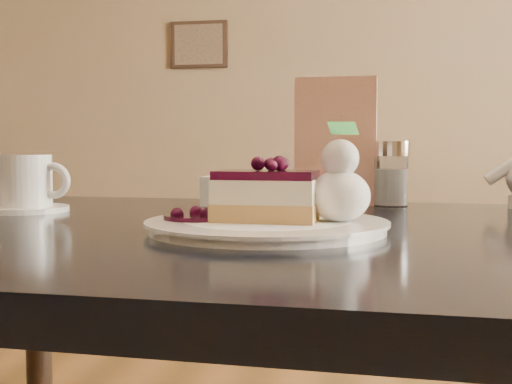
% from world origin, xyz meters
% --- Properties ---
extents(main_table, '(1.18, 0.81, 0.72)m').
position_xyz_m(main_table, '(-0.15, 0.31, 0.65)').
color(main_table, black).
rests_on(main_table, ground).
extents(dessert_plate, '(0.27, 0.27, 0.01)m').
position_xyz_m(dessert_plate, '(-0.15, 0.26, 0.73)').
color(dessert_plate, white).
rests_on(dessert_plate, main_table).
extents(cheesecake_slice, '(0.12, 0.09, 0.06)m').
position_xyz_m(cheesecake_slice, '(-0.15, 0.26, 0.76)').
color(cheesecake_slice, '#DEAA59').
rests_on(cheesecake_slice, dessert_plate).
extents(whipped_cream, '(0.07, 0.07, 0.06)m').
position_xyz_m(whipped_cream, '(-0.07, 0.27, 0.76)').
color(whipped_cream, white).
rests_on(whipped_cream, dessert_plate).
extents(berry_sauce, '(0.08, 0.08, 0.01)m').
position_xyz_m(berry_sauce, '(-0.23, 0.26, 0.74)').
color(berry_sauce, black).
rests_on(berry_sauce, dessert_plate).
extents(coffee_set, '(0.13, 0.12, 0.08)m').
position_xyz_m(coffee_set, '(-0.54, 0.42, 0.76)').
color(coffee_set, white).
rests_on(coffee_set, main_table).
extents(menu_card, '(0.14, 0.03, 0.21)m').
position_xyz_m(menu_card, '(-0.09, 0.62, 0.83)').
color(menu_card, beige).
rests_on(menu_card, main_table).
extents(sugar_shaker, '(0.06, 0.06, 0.11)m').
position_xyz_m(sugar_shaker, '(-0.00, 0.60, 0.77)').
color(sugar_shaker, white).
rests_on(sugar_shaker, main_table).
extents(napkin_stack, '(0.12, 0.12, 0.05)m').
position_xyz_m(napkin_stack, '(-0.25, 0.60, 0.74)').
color(napkin_stack, white).
rests_on(napkin_stack, main_table).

